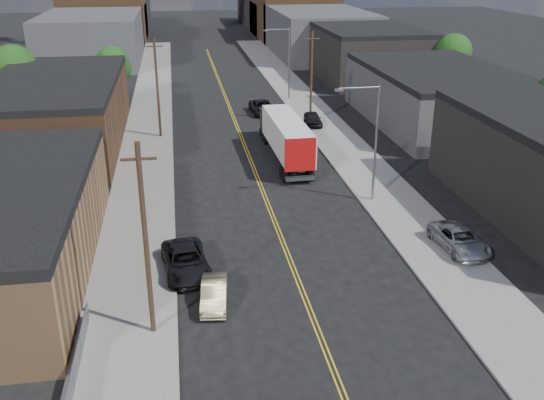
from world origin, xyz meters
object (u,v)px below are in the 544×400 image
object	(u,v)px
car_ahead_truck	(262,107)
car_left_c	(186,261)
semi_truck	(284,133)
car_left_b	(214,294)
car_right_lot_a	(459,239)
car_right_lot_c	(313,119)

from	to	relation	value
car_ahead_truck	car_left_c	bearing A→B (deg)	-107.82
semi_truck	car_left_b	distance (m)	25.94
semi_truck	car_right_lot_a	size ratio (longest dim) A/B	2.99
semi_truck	car_ahead_truck	bearing A→B (deg)	87.65
car_right_lot_a	car_right_lot_c	xyz separation A→B (m)	(-2.62, 30.73, -0.00)
car_left_b	car_ahead_truck	xyz separation A→B (m)	(8.54, 40.87, 0.12)
car_left_b	semi_truck	bearing A→B (deg)	77.11
semi_truck	car_left_c	size ratio (longest dim) A/B	2.76
car_right_lot_c	car_ahead_truck	distance (m)	7.89
car_left_b	car_right_lot_c	world-z (taller)	car_right_lot_c
car_left_b	car_right_lot_a	distance (m)	16.26
car_left_b	car_ahead_truck	size ratio (longest dim) A/B	0.71
car_left_b	car_left_c	world-z (taller)	car_left_c
semi_truck	car_left_b	world-z (taller)	semi_truck
car_left_c	car_ahead_truck	size ratio (longest dim) A/B	1.00
car_right_lot_a	car_left_b	bearing A→B (deg)	-170.86
car_left_b	car_ahead_truck	bearing A→B (deg)	83.82
car_left_b	car_ahead_truck	world-z (taller)	car_ahead_truck
semi_truck	car_right_lot_c	world-z (taller)	semi_truck
semi_truck	car_ahead_truck	distance (m)	16.39
car_right_lot_c	car_left_c	bearing A→B (deg)	-112.48
semi_truck	car_left_c	xyz separation A→B (m)	(-9.62, -20.77, -1.48)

